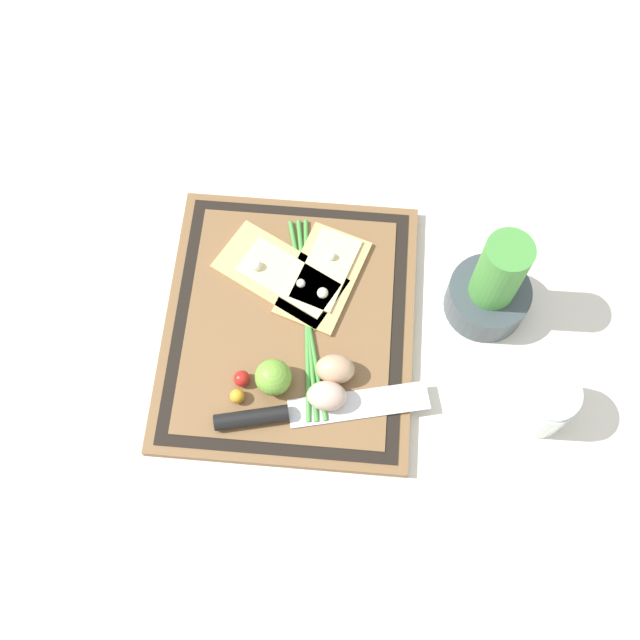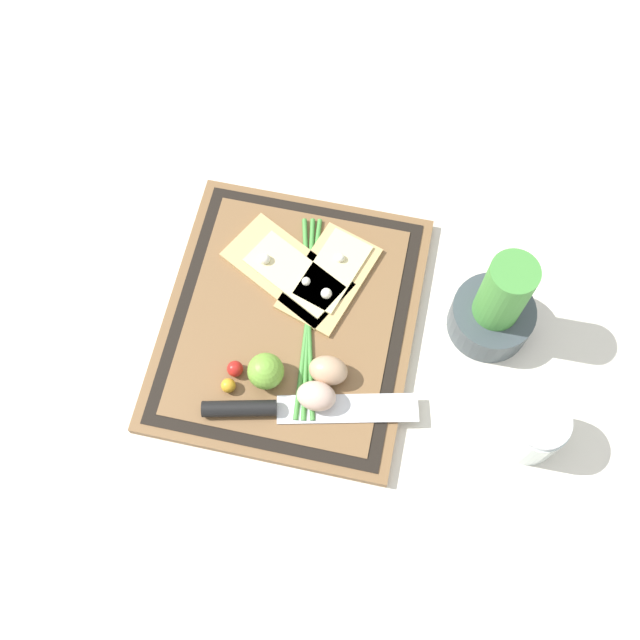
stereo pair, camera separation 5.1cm
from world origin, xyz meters
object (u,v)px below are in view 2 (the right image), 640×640
Objects in this scene: knife at (274,409)px; cherry_tomato_red at (235,369)px; cherry_tomato_yellow at (228,386)px; sauce_jar at (533,430)px; egg_pink at (316,396)px; pizza_slice_far at (330,277)px; herb_pot at (496,308)px; egg_brown at (328,370)px; pizza_slice_near at (288,271)px; lime at (266,371)px.

cherry_tomato_red is (-0.04, -0.07, 0.00)m from knife.
cherry_tomato_yellow is 0.41m from sauce_jar.
cherry_tomato_yellow is (0.01, -0.12, -0.01)m from egg_pink.
herb_pot reaches higher than pizza_slice_far.
knife is 0.09m from egg_brown.
sauce_jar is at bearing 60.98° from pizza_slice_far.
egg_brown reaches higher than pizza_slice_far.
egg_brown reaches higher than pizza_slice_near.
pizza_slice_near is 0.06m from pizza_slice_far.
pizza_slice_far reaches higher than cherry_tomato_yellow.
pizza_slice_far is 0.21m from knife.
herb_pot reaches higher than egg_pink.
pizza_slice_far is at bearing -94.28° from herb_pot.
egg_pink is at bearing 24.01° from pizza_slice_near.
sauce_jar is at bearing 89.51° from cherry_tomato_red.
cherry_tomato_yellow is at bearing -27.79° from pizza_slice_far.
pizza_slice_near is 3.85× the size of egg_pink.
herb_pot is (-0.13, 0.21, 0.02)m from egg_brown.
egg_brown reaches higher than cherry_tomato_yellow.
lime reaches higher than knife.
cherry_tomato_yellow is at bearing -86.45° from egg_pink.
pizza_slice_near is 0.17m from cherry_tomato_red.
sauce_jar is at bearing 84.96° from egg_brown.
lime reaches higher than cherry_tomato_red.
sauce_jar is (0.15, 0.07, -0.02)m from herb_pot.
knife is 5.79× the size of lime.
egg_brown is 0.14m from cherry_tomato_yellow.
herb_pot is at bearing 114.20° from cherry_tomato_red.
sauce_jar is at bearing 92.76° from egg_pink.
pizza_slice_far is 8.86× the size of cherry_tomato_yellow.
egg_brown is 2.63× the size of cherry_tomato_yellow.
cherry_tomato_red is at bearing -12.61° from pizza_slice_near.
herb_pot is at bearing 87.25° from pizza_slice_near.
pizza_slice_near is 0.19m from cherry_tomato_yellow.
herb_pot is (-0.15, 0.29, 0.02)m from lime.
lime is 0.29× the size of herb_pot.
egg_pink is 2.37× the size of cherry_tomato_red.
cherry_tomato_yellow is 0.38m from herb_pot.
knife is at bearing 7.87° from pizza_slice_near.
pizza_slice_far is 7.97× the size of cherry_tomato_red.
egg_pink is 0.29m from sauce_jar.
egg_pink is 2.63× the size of cherry_tomato_yellow.
lime is at bearing -104.04° from egg_pink.
cherry_tomato_yellow is (0.19, -0.10, 0.00)m from pizza_slice_far.
sauce_jar is (0.17, 0.31, 0.01)m from pizza_slice_far.
pizza_slice_near is at bearing -148.07° from egg_brown.
lime is at bearing -90.72° from sauce_jar.
cherry_tomato_red is at bearing -30.38° from pizza_slice_far.
herb_pot is at bearing 117.43° from cherry_tomato_yellow.
lime reaches higher than cherry_tomato_yellow.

